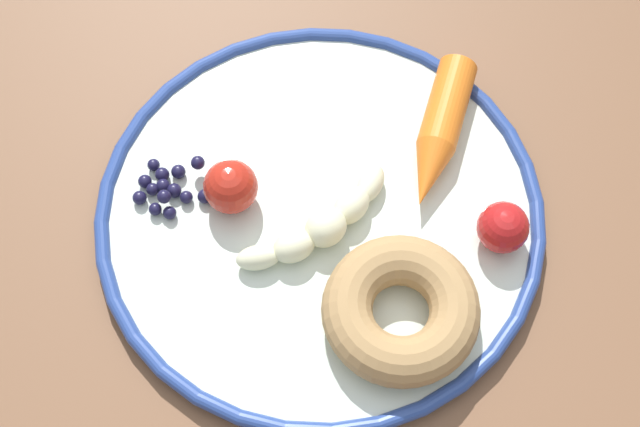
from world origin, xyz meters
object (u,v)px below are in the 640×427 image
(dining_table, at_px, (304,257))
(donut, at_px, (401,310))
(blueberry_pile, at_px, (169,187))
(banana, at_px, (322,224))
(tomato_near, at_px, (231,187))
(tomato_mid, at_px, (503,227))
(carrot_orange, at_px, (440,133))
(plate, at_px, (320,215))

(dining_table, height_order, donut, donut)
(blueberry_pile, bearing_deg, banana, -120.17)
(blueberry_pile, relative_size, tomato_near, 1.44)
(donut, bearing_deg, tomato_mid, -64.54)
(carrot_orange, distance_m, blueberry_pile, 0.22)
(dining_table, height_order, plate, plate)
(plate, bearing_deg, donut, -160.05)
(plate, xyz_separation_m, banana, (-0.02, 0.00, 0.02))
(dining_table, distance_m, blueberry_pile, 0.16)
(tomato_mid, bearing_deg, carrot_orange, 12.69)
(dining_table, bearing_deg, plate, -132.07)
(carrot_orange, relative_size, tomato_near, 3.08)
(dining_table, bearing_deg, carrot_orange, -77.17)
(blueberry_pile, bearing_deg, dining_table, -110.60)
(dining_table, xyz_separation_m, blueberry_pile, (0.04, 0.10, 0.11))
(banana, relative_size, tomato_near, 3.16)
(donut, bearing_deg, carrot_orange, -27.78)
(tomato_mid, bearing_deg, dining_table, 65.14)
(blueberry_pile, xyz_separation_m, tomato_near, (-0.02, -0.05, 0.01))
(carrot_orange, bearing_deg, plate, 109.56)
(dining_table, xyz_separation_m, donut, (-0.11, -0.05, 0.13))
(banana, bearing_deg, dining_table, 20.54)
(dining_table, height_order, tomato_near, tomato_near)
(banana, xyz_separation_m, tomato_mid, (-0.04, -0.13, 0.01))
(donut, distance_m, blueberry_pile, 0.21)
(carrot_orange, height_order, donut, donut)
(plate, distance_m, carrot_orange, 0.12)
(banana, bearing_deg, tomato_mid, -106.72)
(plate, relative_size, banana, 2.63)
(dining_table, relative_size, tomato_mid, 24.26)
(plate, height_order, donut, donut)
(banana, relative_size, donut, 1.16)
(carrot_orange, distance_m, tomato_near, 0.17)
(dining_table, distance_m, donut, 0.17)
(donut, height_order, blueberry_pile, donut)
(banana, distance_m, tomato_near, 0.08)
(plate, distance_m, tomato_mid, 0.14)
(plate, height_order, tomato_mid, tomato_mid)
(banana, xyz_separation_m, carrot_orange, (0.05, -0.11, 0.00))
(dining_table, relative_size, banana, 7.19)
(dining_table, distance_m, banana, 0.12)
(carrot_orange, bearing_deg, tomato_mid, -167.31)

